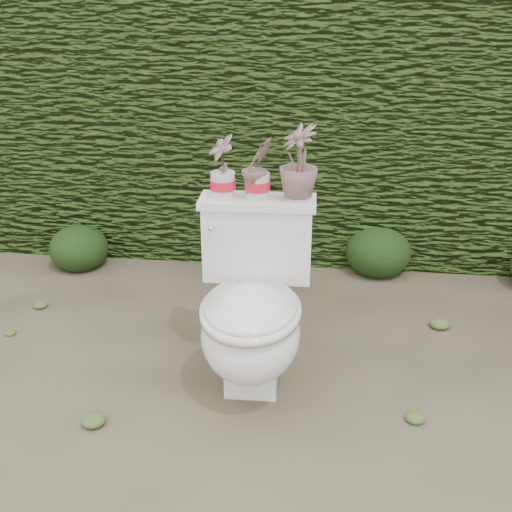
# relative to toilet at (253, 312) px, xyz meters

# --- Properties ---
(ground) EXTENTS (60.00, 60.00, 0.00)m
(ground) POSITION_rel_toilet_xyz_m (0.18, 0.13, -0.36)
(ground) COLOR #6C624A
(ground) RESTS_ON ground
(hedge) EXTENTS (8.00, 1.00, 1.60)m
(hedge) POSITION_rel_toilet_xyz_m (0.18, 1.73, 0.44)
(hedge) COLOR #39551C
(hedge) RESTS_ON ground
(toilet) EXTENTS (0.50, 0.69, 0.78)m
(toilet) POSITION_rel_toilet_xyz_m (0.00, 0.00, 0.00)
(toilet) COLOR silver
(toilet) RESTS_ON ground
(potted_plant_left) EXTENTS (0.15, 0.16, 0.25)m
(potted_plant_left) POSITION_rel_toilet_xyz_m (-0.15, 0.24, 0.55)
(potted_plant_left) COLOR #1F6427
(potted_plant_left) RESTS_ON toilet
(potted_plant_center) EXTENTS (0.18, 0.17, 0.25)m
(potted_plant_center) POSITION_rel_toilet_xyz_m (-0.01, 0.24, 0.55)
(potted_plant_center) COLOR #1F6427
(potted_plant_center) RESTS_ON toilet
(potted_plant_right) EXTENTS (0.24, 0.24, 0.30)m
(potted_plant_right) POSITION_rel_toilet_xyz_m (0.17, 0.24, 0.57)
(potted_plant_right) COLOR #1F6427
(potted_plant_right) RESTS_ON toilet
(liriope_clump_1) EXTENTS (0.35, 0.35, 0.28)m
(liriope_clump_1) POSITION_rel_toilet_xyz_m (-1.20, 1.11, -0.21)
(liriope_clump_1) COLOR #213813
(liriope_clump_1) RESTS_ON ground
(liriope_clump_2) EXTENTS (0.34, 0.34, 0.27)m
(liriope_clump_2) POSITION_rel_toilet_xyz_m (-0.22, 1.23, -0.22)
(liriope_clump_2) COLOR #213813
(liriope_clump_2) RESTS_ON ground
(liriope_clump_3) EXTENTS (0.39, 0.39, 0.31)m
(liriope_clump_3) POSITION_rel_toilet_xyz_m (0.61, 1.23, -0.20)
(liriope_clump_3) COLOR #213813
(liriope_clump_3) RESTS_ON ground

